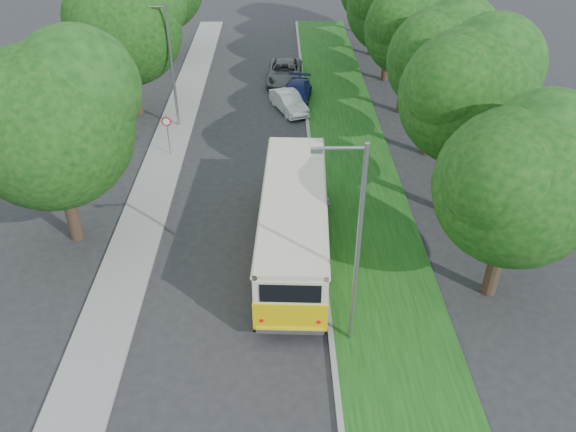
{
  "coord_description": "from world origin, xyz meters",
  "views": [
    {
      "loc": [
        1.77,
        -16.92,
        15.26
      ],
      "look_at": [
        2.13,
        3.43,
        1.5
      ],
      "focal_mm": 35.0,
      "sensor_mm": 36.0,
      "label": 1
    }
  ],
  "objects_px": {
    "lamppost_far": "(170,63)",
    "car_white": "(289,102)",
    "car_silver": "(304,185)",
    "lamppost_near": "(356,245)",
    "car_blue": "(296,93)",
    "vintage_bus": "(294,224)",
    "car_grey": "(285,72)"
  },
  "relations": [
    {
      "from": "car_blue",
      "to": "lamppost_far",
      "type": "bearing_deg",
      "value": -146.06
    },
    {
      "from": "lamppost_far",
      "to": "car_white",
      "type": "distance_m",
      "value": 8.25
    },
    {
      "from": "lamppost_near",
      "to": "car_blue",
      "type": "xyz_separation_m",
      "value": [
        -1.21,
        22.23,
        -3.7
      ]
    },
    {
      "from": "vintage_bus",
      "to": "car_silver",
      "type": "xyz_separation_m",
      "value": [
        0.64,
        4.86,
        -0.94
      ]
    },
    {
      "from": "car_silver",
      "to": "car_white",
      "type": "distance_m",
      "value": 10.76
    },
    {
      "from": "car_silver",
      "to": "car_grey",
      "type": "xyz_separation_m",
      "value": [
        -0.77,
        16.17,
        0.1
      ]
    },
    {
      "from": "vintage_bus",
      "to": "car_blue",
      "type": "xyz_separation_m",
      "value": [
        0.64,
        17.08,
        -0.92
      ]
    },
    {
      "from": "vintage_bus",
      "to": "car_white",
      "type": "xyz_separation_m",
      "value": [
        0.08,
        15.6,
        -0.94
      ]
    },
    {
      "from": "car_silver",
      "to": "car_white",
      "type": "relative_size",
      "value": 0.97
    },
    {
      "from": "vintage_bus",
      "to": "car_blue",
      "type": "relative_size",
      "value": 2.33
    },
    {
      "from": "lamppost_far",
      "to": "car_blue",
      "type": "bearing_deg",
      "value": 25.86
    },
    {
      "from": "car_silver",
      "to": "lamppost_near",
      "type": "bearing_deg",
      "value": -103.8
    },
    {
      "from": "car_white",
      "to": "car_grey",
      "type": "xyz_separation_m",
      "value": [
        -0.21,
        5.42,
        0.1
      ]
    },
    {
      "from": "vintage_bus",
      "to": "car_blue",
      "type": "bearing_deg",
      "value": 90.72
    },
    {
      "from": "car_blue",
      "to": "car_grey",
      "type": "relative_size",
      "value": 0.85
    },
    {
      "from": "lamppost_near",
      "to": "car_silver",
      "type": "bearing_deg",
      "value": 96.88
    },
    {
      "from": "lamppost_near",
      "to": "car_grey",
      "type": "bearing_deg",
      "value": 94.31
    },
    {
      "from": "lamppost_near",
      "to": "car_blue",
      "type": "relative_size",
      "value": 1.74
    },
    {
      "from": "vintage_bus",
      "to": "car_silver",
      "type": "relative_size",
      "value": 2.81
    },
    {
      "from": "lamppost_far",
      "to": "car_grey",
      "type": "relative_size",
      "value": 1.39
    },
    {
      "from": "car_silver",
      "to": "car_white",
      "type": "bearing_deg",
      "value": 72.27
    },
    {
      "from": "car_silver",
      "to": "car_grey",
      "type": "height_order",
      "value": "car_grey"
    },
    {
      "from": "lamppost_far",
      "to": "car_white",
      "type": "xyz_separation_m",
      "value": [
        7.14,
        2.25,
        -3.47
      ]
    },
    {
      "from": "car_white",
      "to": "car_blue",
      "type": "xyz_separation_m",
      "value": [
        0.55,
        1.48,
        0.02
      ]
    },
    {
      "from": "car_silver",
      "to": "car_blue",
      "type": "xyz_separation_m",
      "value": [
        0.0,
        12.23,
        0.02
      ]
    },
    {
      "from": "lamppost_far",
      "to": "car_grey",
      "type": "bearing_deg",
      "value": 47.9
    },
    {
      "from": "lamppost_near",
      "to": "car_white",
      "type": "height_order",
      "value": "lamppost_near"
    },
    {
      "from": "car_silver",
      "to": "car_blue",
      "type": "relative_size",
      "value": 0.83
    },
    {
      "from": "lamppost_near",
      "to": "vintage_bus",
      "type": "xyz_separation_m",
      "value": [
        -1.84,
        5.15,
        -2.78
      ]
    },
    {
      "from": "lamppost_far",
      "to": "lamppost_near",
      "type": "bearing_deg",
      "value": -64.29
    },
    {
      "from": "lamppost_near",
      "to": "car_grey",
      "type": "distance_m",
      "value": 26.49
    },
    {
      "from": "car_white",
      "to": "vintage_bus",
      "type": "bearing_deg",
      "value": -111.92
    }
  ]
}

